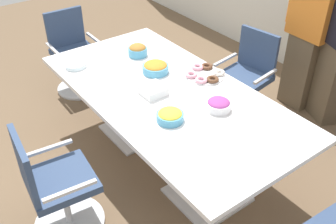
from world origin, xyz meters
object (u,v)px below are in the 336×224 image
object	(u,v)px
snack_bowl_chips_orange	(155,67)
donut_platter	(205,74)
snack_bowl_candy_mix	(219,105)
conference_table	(168,105)
snack_bowl_chips_yellow	(170,116)
snack_bowl_pretzels	(138,50)
napkin_pile	(153,90)
office_chair_0	(74,56)
office_chair_1	(55,189)
person_standing_0	(310,29)
office_chair_3	(246,81)
plate_stack	(76,65)

from	to	relation	value
snack_bowl_chips_orange	donut_platter	size ratio (longest dim) A/B	0.66
snack_bowl_chips_orange	snack_bowl_candy_mix	size ratio (longest dim) A/B	1.20
conference_table	snack_bowl_chips_yellow	distance (m)	0.43
snack_bowl_pretzels	napkin_pile	distance (m)	0.71
office_chair_0	snack_bowl_pretzels	world-z (taller)	office_chair_0
office_chair_1	snack_bowl_candy_mix	bearing A→B (deg)	82.21
snack_bowl_chips_orange	snack_bowl_candy_mix	world-z (taller)	snack_bowl_chips_orange
snack_bowl_pretzels	snack_bowl_chips_yellow	distance (m)	1.09
office_chair_1	snack_bowl_chips_orange	size ratio (longest dim) A/B	3.91
snack_bowl_chips_yellow	person_standing_0	bearing A→B (deg)	97.34
office_chair_1	office_chair_3	distance (m)	2.22
snack_bowl_pretzels	napkin_pile	bearing A→B (deg)	-22.89
conference_table	snack_bowl_chips_orange	world-z (taller)	snack_bowl_chips_orange
person_standing_0	donut_platter	distance (m)	1.31
plate_stack	office_chair_3	bearing A→B (deg)	64.92
office_chair_1	plate_stack	distance (m)	1.24
conference_table	snack_bowl_pretzels	distance (m)	0.74
office_chair_0	snack_bowl_chips_orange	distance (m)	1.43
snack_bowl_pretzels	snack_bowl_chips_yellow	size ratio (longest dim) A/B	0.88
snack_bowl_chips_orange	donut_platter	xyz separation A→B (m)	(0.31, 0.31, -0.03)
conference_table	person_standing_0	bearing A→B (deg)	87.56
snack_bowl_pretzels	donut_platter	size ratio (longest dim) A/B	0.51
office_chair_0	napkin_pile	bearing A→B (deg)	90.14
conference_table	napkin_pile	xyz separation A→B (m)	(-0.05, -0.12, 0.16)
office_chair_0	snack_bowl_candy_mix	world-z (taller)	office_chair_0
snack_bowl_chips_yellow	napkin_pile	distance (m)	0.39
office_chair_3	donut_platter	size ratio (longest dim) A/B	2.59
donut_platter	plate_stack	distance (m)	1.17
office_chair_3	snack_bowl_pretzels	distance (m)	1.17
snack_bowl_candy_mix	donut_platter	size ratio (longest dim) A/B	0.55
snack_bowl_chips_yellow	snack_bowl_candy_mix	world-z (taller)	snack_bowl_candy_mix
office_chair_3	snack_bowl_pretzels	size ratio (longest dim) A/B	5.06
snack_bowl_pretzels	napkin_pile	world-z (taller)	snack_bowl_pretzels
snack_bowl_candy_mix	donut_platter	world-z (taller)	snack_bowl_candy_mix
conference_table	donut_platter	xyz separation A→B (m)	(-0.02, 0.42, 0.14)
snack_bowl_pretzels	donut_platter	xyz separation A→B (m)	(0.68, 0.26, -0.04)
office_chair_1	snack_bowl_chips_orange	world-z (taller)	office_chair_1
donut_platter	office_chair_3	bearing A→B (deg)	99.20
conference_table	office_chair_1	size ratio (longest dim) A/B	2.64
office_chair_0	napkin_pile	xyz separation A→B (m)	(1.65, -0.04, 0.38)
office_chair_3	plate_stack	bearing A→B (deg)	56.57
plate_stack	napkin_pile	size ratio (longest dim) A/B	1.03
plate_stack	napkin_pile	bearing A→B (deg)	20.91
conference_table	person_standing_0	xyz separation A→B (m)	(0.07, 1.72, 0.26)
snack_bowl_chips_yellow	conference_table	bearing A→B (deg)	145.60
office_chair_1	napkin_pile	bearing A→B (deg)	105.68
conference_table	donut_platter	size ratio (longest dim) A/B	6.83
office_chair_1	person_standing_0	distance (m)	2.86
napkin_pile	office_chair_0	bearing A→B (deg)	178.72
office_chair_0	person_standing_0	distance (m)	2.57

